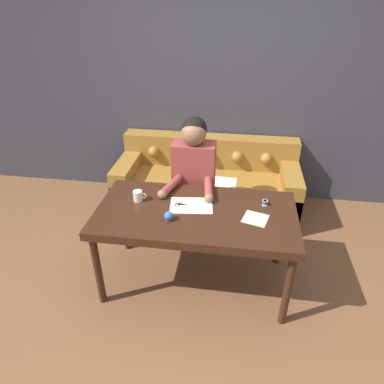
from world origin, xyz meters
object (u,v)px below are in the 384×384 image
thread_spool (265,203)px  pin_cushion (169,217)px  mug (138,196)px  scissors (182,205)px  couch (207,185)px  person (194,183)px  dining_table (196,218)px

thread_spool → pin_cushion: 0.80m
mug → scissors: bearing=-2.0°
couch → scissors: bearing=-94.6°
scissors → thread_spool: bearing=7.9°
couch → scissors: size_ratio=10.43×
couch → person: (-0.07, -0.65, 0.39)m
dining_table → pin_cushion: bearing=-140.8°
dining_table → thread_spool: (0.54, 0.17, 0.09)m
person → pin_cushion: (-0.09, -0.72, 0.10)m
scissors → thread_spool: 0.67m
dining_table → pin_cushion: pin_cushion is taller
scissors → mug: bearing=178.0°
scissors → mug: 0.38m
person → scissors: (-0.02, -0.49, 0.07)m
mug → pin_cushion: bearing=-38.0°
dining_table → pin_cushion: (-0.19, -0.15, 0.10)m
person → mug: size_ratio=11.71×
couch → person: person is taller
scissors → couch: bearing=85.4°
person → dining_table: bearing=-80.4°
dining_table → mug: size_ratio=14.10×
couch → pin_cushion: bearing=-96.6°
dining_table → person: bearing=99.6°
scissors → pin_cushion: 0.24m
person → thread_spool: 0.76m
couch → person: size_ratio=1.53×
person → pin_cushion: bearing=-97.2°
person → thread_spool: (0.64, -0.40, 0.09)m
couch → scissors: (-0.09, -1.14, 0.46)m
person → pin_cushion: size_ratio=18.51×
mug → couch: bearing=67.5°
couch → pin_cushion: pin_cushion is taller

